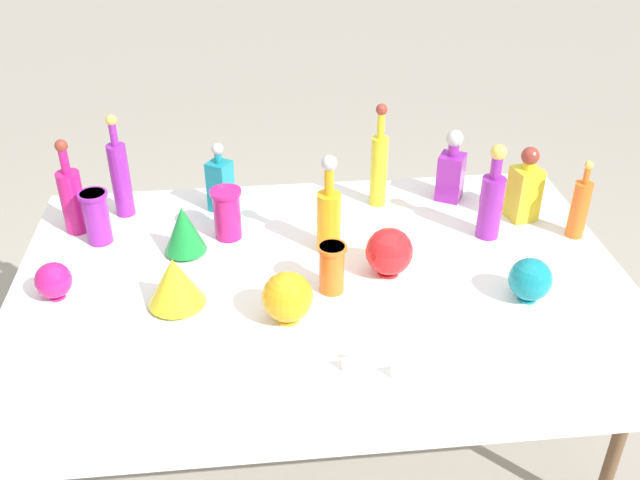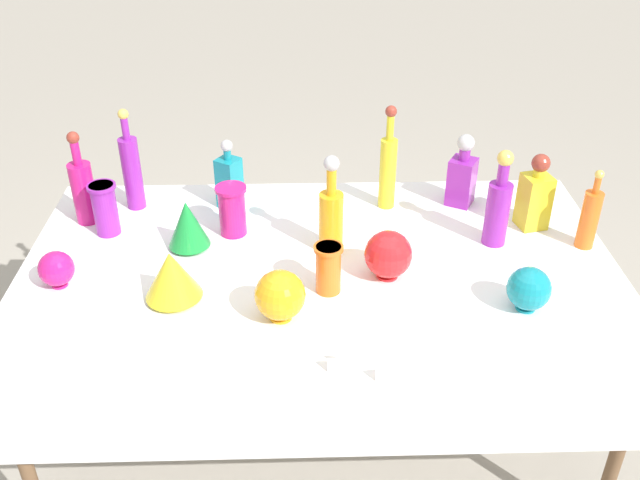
{
  "view_description": "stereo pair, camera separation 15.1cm",
  "coord_description": "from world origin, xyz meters",
  "px_view_note": "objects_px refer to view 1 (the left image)",
  "views": [
    {
      "loc": [
        -0.21,
        -1.96,
        2.09
      ],
      "look_at": [
        0.0,
        0.0,
        0.86
      ],
      "focal_mm": 40.0,
      "sensor_mm": 36.0,
      "label": 1
    },
    {
      "loc": [
        -0.06,
        -1.97,
        2.09
      ],
      "look_at": [
        0.0,
        0.0,
        0.86
      ],
      "focal_mm": 40.0,
      "sensor_mm": 36.0,
      "label": 2
    }
  ],
  "objects_px": {
    "tall_bottle_5": "(580,207)",
    "round_bowl_0": "(389,252)",
    "slender_vase_2": "(96,216)",
    "cardboard_box_behind_left": "(352,236)",
    "tall_bottle_3": "(329,215)",
    "square_decanter_2": "(525,188)",
    "tall_bottle_0": "(492,200)",
    "slender_vase_0": "(332,266)",
    "slender_vase_1": "(227,212)",
    "round_bowl_1": "(530,279)",
    "tall_bottle_4": "(120,176)",
    "round_bowl_3": "(53,280)",
    "square_decanter_1": "(220,183)",
    "round_bowl_2": "(287,297)",
    "fluted_vase_1": "(175,281)",
    "tall_bottle_1": "(72,197)",
    "square_decanter_0": "(451,171)",
    "fluted_vase_0": "(184,229)",
    "tall_bottle_2": "(379,165)"
  },
  "relations": [
    {
      "from": "tall_bottle_5",
      "to": "round_bowl_0",
      "type": "xyz_separation_m",
      "value": [
        -0.7,
        -0.17,
        -0.03
      ]
    },
    {
      "from": "slender_vase_2",
      "to": "cardboard_box_behind_left",
      "type": "xyz_separation_m",
      "value": [
        1.04,
        0.95,
        -0.73
      ]
    },
    {
      "from": "tall_bottle_3",
      "to": "square_decanter_2",
      "type": "relative_size",
      "value": 1.25
    },
    {
      "from": "tall_bottle_0",
      "to": "tall_bottle_3",
      "type": "relative_size",
      "value": 0.99
    },
    {
      "from": "tall_bottle_3",
      "to": "slender_vase_2",
      "type": "distance_m",
      "value": 0.8
    },
    {
      "from": "slender_vase_0",
      "to": "slender_vase_1",
      "type": "bearing_deg",
      "value": 132.14
    },
    {
      "from": "slender_vase_2",
      "to": "round_bowl_1",
      "type": "bearing_deg",
      "value": -19.5
    },
    {
      "from": "tall_bottle_0",
      "to": "tall_bottle_4",
      "type": "relative_size",
      "value": 0.89
    },
    {
      "from": "tall_bottle_3",
      "to": "slender_vase_1",
      "type": "bearing_deg",
      "value": 160.78
    },
    {
      "from": "cardboard_box_behind_left",
      "to": "slender_vase_2",
      "type": "bearing_deg",
      "value": -137.68
    },
    {
      "from": "tall_bottle_5",
      "to": "slender_vase_1",
      "type": "xyz_separation_m",
      "value": [
        -1.22,
        0.12,
        -0.01
      ]
    },
    {
      "from": "round_bowl_3",
      "to": "slender_vase_0",
      "type": "bearing_deg",
      "value": -3.42
    },
    {
      "from": "square_decanter_1",
      "to": "round_bowl_2",
      "type": "relative_size",
      "value": 1.7
    },
    {
      "from": "slender_vase_0",
      "to": "fluted_vase_1",
      "type": "relative_size",
      "value": 0.93
    },
    {
      "from": "tall_bottle_1",
      "to": "round_bowl_2",
      "type": "bearing_deg",
      "value": -39.77
    },
    {
      "from": "round_bowl_2",
      "to": "tall_bottle_1",
      "type": "bearing_deg",
      "value": 140.23
    },
    {
      "from": "tall_bottle_1",
      "to": "tall_bottle_3",
      "type": "height_order",
      "value": "tall_bottle_3"
    },
    {
      "from": "tall_bottle_5",
      "to": "square_decanter_0",
      "type": "distance_m",
      "value": 0.49
    },
    {
      "from": "square_decanter_2",
      "to": "round_bowl_1",
      "type": "xyz_separation_m",
      "value": [
        -0.15,
        -0.49,
        -0.05
      ]
    },
    {
      "from": "cardboard_box_behind_left",
      "to": "square_decanter_2",
      "type": "bearing_deg",
      "value": -62.95
    },
    {
      "from": "square_decanter_0",
      "to": "fluted_vase_0",
      "type": "relative_size",
      "value": 1.59
    },
    {
      "from": "fluted_vase_1",
      "to": "cardboard_box_behind_left",
      "type": "xyz_separation_m",
      "value": [
        0.75,
        1.35,
        -0.71
      ]
    },
    {
      "from": "square_decanter_2",
      "to": "slender_vase_2",
      "type": "height_order",
      "value": "square_decanter_2"
    },
    {
      "from": "slender_vase_0",
      "to": "round_bowl_3",
      "type": "relative_size",
      "value": 1.36
    },
    {
      "from": "round_bowl_0",
      "to": "fluted_vase_0",
      "type": "bearing_deg",
      "value": 163.53
    },
    {
      "from": "tall_bottle_1",
      "to": "round_bowl_2",
      "type": "height_order",
      "value": "tall_bottle_1"
    },
    {
      "from": "fluted_vase_0",
      "to": "cardboard_box_behind_left",
      "type": "height_order",
      "value": "fluted_vase_0"
    },
    {
      "from": "square_decanter_0",
      "to": "cardboard_box_behind_left",
      "type": "xyz_separation_m",
      "value": [
        -0.26,
        0.77,
        -0.74
      ]
    },
    {
      "from": "fluted_vase_1",
      "to": "round_bowl_2",
      "type": "distance_m",
      "value": 0.35
    },
    {
      "from": "tall_bottle_4",
      "to": "round_bowl_2",
      "type": "height_order",
      "value": "tall_bottle_4"
    },
    {
      "from": "square_decanter_1",
      "to": "fluted_vase_0",
      "type": "distance_m",
      "value": 0.31
    },
    {
      "from": "tall_bottle_2",
      "to": "tall_bottle_3",
      "type": "relative_size",
      "value": 1.14
    },
    {
      "from": "tall_bottle_3",
      "to": "slender_vase_1",
      "type": "height_order",
      "value": "tall_bottle_3"
    },
    {
      "from": "tall_bottle_2",
      "to": "round_bowl_1",
      "type": "bearing_deg",
      "value": -61.38
    },
    {
      "from": "round_bowl_3",
      "to": "round_bowl_0",
      "type": "bearing_deg",
      "value": 1.13
    },
    {
      "from": "tall_bottle_5",
      "to": "tall_bottle_0",
      "type": "bearing_deg",
      "value": 174.06
    },
    {
      "from": "slender_vase_0",
      "to": "round_bowl_2",
      "type": "bearing_deg",
      "value": -137.45
    },
    {
      "from": "square_decanter_2",
      "to": "round_bowl_3",
      "type": "distance_m",
      "value": 1.64
    },
    {
      "from": "slender_vase_2",
      "to": "tall_bottle_5",
      "type": "bearing_deg",
      "value": -4.63
    },
    {
      "from": "tall_bottle_3",
      "to": "round_bowl_2",
      "type": "bearing_deg",
      "value": -113.84
    },
    {
      "from": "tall_bottle_0",
      "to": "square_decanter_0",
      "type": "height_order",
      "value": "tall_bottle_0"
    },
    {
      "from": "tall_bottle_1",
      "to": "slender_vase_0",
      "type": "bearing_deg",
      "value": -28.09
    },
    {
      "from": "slender_vase_1",
      "to": "round_bowl_1",
      "type": "relative_size",
      "value": 1.3
    },
    {
      "from": "tall_bottle_5",
      "to": "fluted_vase_1",
      "type": "distance_m",
      "value": 1.41
    },
    {
      "from": "fluted_vase_0",
      "to": "round_bowl_1",
      "type": "xyz_separation_m",
      "value": [
        1.07,
        -0.38,
        -0.02
      ]
    },
    {
      "from": "square_decanter_0",
      "to": "square_decanter_1",
      "type": "xyz_separation_m",
      "value": [
        -0.88,
        0.0,
        -0.01
      ]
    },
    {
      "from": "round_bowl_0",
      "to": "round_bowl_2",
      "type": "xyz_separation_m",
      "value": [
        -0.34,
        -0.21,
        -0.0
      ]
    },
    {
      "from": "square_decanter_1",
      "to": "slender_vase_1",
      "type": "distance_m",
      "value": 0.2
    },
    {
      "from": "square_decanter_0",
      "to": "slender_vase_1",
      "type": "bearing_deg",
      "value": -166.97
    },
    {
      "from": "round_bowl_3",
      "to": "fluted_vase_1",
      "type": "bearing_deg",
      "value": -11.91
    }
  ]
}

